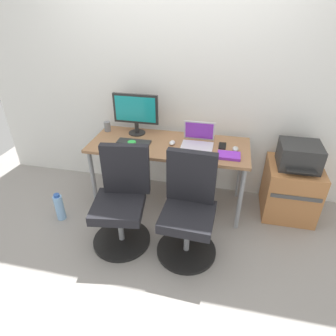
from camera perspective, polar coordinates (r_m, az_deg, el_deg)
name	(u,v)px	position (r m, az deg, el deg)	size (l,w,h in m)	color
ground_plane	(169,201)	(3.30, 0.19, -6.64)	(5.28, 5.28, 0.00)	gray
back_wall	(177,77)	(3.09, 1.86, 17.62)	(4.40, 0.04, 2.60)	white
desk	(169,150)	(2.94, 0.21, 3.60)	(1.60, 0.64, 0.73)	#996B47
office_chair_left	(122,202)	(2.63, -9.18, -6.67)	(0.54, 0.54, 0.94)	black
office_chair_right	(189,211)	(2.51, 4.10, -8.54)	(0.54, 0.54, 0.94)	black
side_cabinet	(290,190)	(3.25, 23.08, -3.96)	(0.52, 0.53, 0.57)	#B77542
printer	(299,155)	(3.05, 24.63, 2.28)	(0.38, 0.40, 0.24)	#2D2D2D
water_bottle_on_floor	(59,207)	(3.19, -20.76, -7.27)	(0.09, 0.09, 0.31)	#8CBFF2
desktop_monitor	(136,111)	(3.07, -6.43, 11.13)	(0.48, 0.18, 0.43)	#262626
open_laptop	(198,140)	(2.88, 5.96, 5.58)	(0.31, 0.27, 0.22)	silver
keyboard_by_monitor	(134,142)	(2.95, -6.80, 5.15)	(0.34, 0.12, 0.02)	#2D2D2D
keyboard_by_laptop	(193,157)	(2.65, 4.99, 2.15)	(0.34, 0.12, 0.02)	#2D2D2D
mouse_by_monitor	(172,143)	(2.90, 0.84, 5.04)	(0.06, 0.10, 0.03)	silver
mouse_by_laptop	(235,149)	(2.85, 13.25, 3.72)	(0.06, 0.10, 0.03)	#B7B7B7
coffee_mug	(132,146)	(2.78, -7.17, 4.35)	(0.08, 0.08, 0.09)	green
pen_cup	(107,126)	(3.25, -11.95, 8.08)	(0.07, 0.07, 0.10)	slate
phone_near_laptop	(222,146)	(2.91, 10.75, 4.36)	(0.07, 0.14, 0.01)	black
notebook	(229,156)	(2.72, 11.99, 2.44)	(0.21, 0.15, 0.03)	purple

